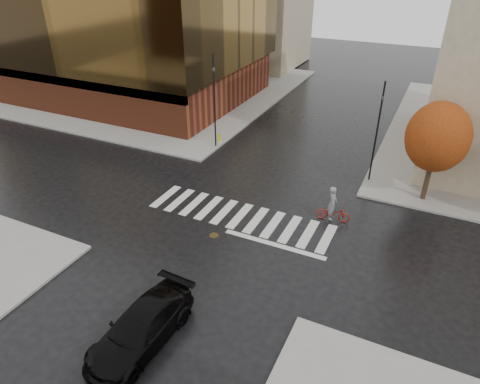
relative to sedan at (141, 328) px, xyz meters
The scene contains 11 objects.
ground 10.04m from the sedan, 92.86° to the left, with size 120.00×120.00×0.00m, color black.
sidewalk_nw 37.73m from the sedan, 124.74° to the left, with size 30.00×30.00×0.15m, color gray.
crosswalk 10.54m from the sedan, 92.73° to the left, with size 12.00×3.00×0.01m, color silver.
office_glass 36.68m from the sedan, 128.80° to the left, with size 27.00×19.00×16.00m.
tree_ne_a 20.16m from the sedan, 61.37° to the left, with size 3.80×3.80×6.50m.
sedan is the anchor object (origin of this frame).
cyclist 13.37m from the sedan, 69.20° to the left, with size 2.09×0.96×2.29m.
traffic_light_nw 20.50m from the sedan, 109.69° to the left, with size 0.20×0.18×7.44m.
traffic_light_ne 19.69m from the sedan, 72.61° to the left, with size 0.20×0.22×7.02m.
fire_hydrant 21.19m from the sedan, 109.29° to the left, with size 0.25×0.25×0.71m.
manhole 8.10m from the sedan, 96.87° to the left, with size 0.54×0.54×0.01m, color #4F3E1C.
Camera 1 is at (9.61, -19.50, 14.52)m, focal length 32.00 mm.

